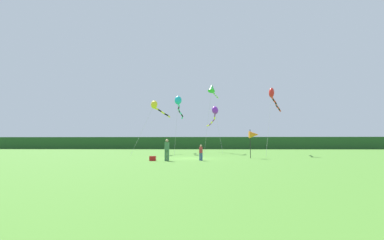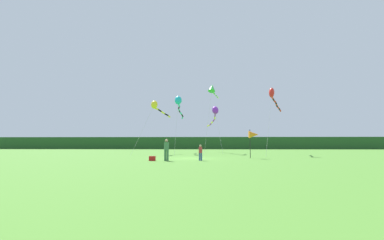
{
  "view_description": "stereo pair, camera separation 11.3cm",
  "coord_description": "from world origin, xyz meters",
  "px_view_note": "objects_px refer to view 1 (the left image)",
  "views": [
    {
      "loc": [
        1.2,
        -25.33,
        1.37
      ],
      "look_at": [
        0.0,
        6.0,
        4.16
      ],
      "focal_mm": 25.08,
      "sensor_mm": 36.0,
      "label": 1
    },
    {
      "loc": [
        1.31,
        -25.32,
        1.37
      ],
      "look_at": [
        0.0,
        6.0,
        4.16
      ],
      "focal_mm": 25.08,
      "sensor_mm": 36.0,
      "label": 2
    }
  ],
  "objects_px": {
    "person_child": "(201,152)",
    "banner_flag_pole": "(254,135)",
    "kite_cyan": "(179,103)",
    "cooler_box": "(153,158)",
    "kite_green": "(212,89)",
    "kite_purple": "(214,113)",
    "person_adult": "(167,149)",
    "kite_yellow": "(155,106)",
    "kite_red": "(273,96)"
  },
  "relations": [
    {
      "from": "person_child",
      "to": "kite_red",
      "type": "relative_size",
      "value": 0.15
    },
    {
      "from": "banner_flag_pole",
      "to": "person_adult",
      "type": "bearing_deg",
      "value": -150.46
    },
    {
      "from": "banner_flag_pole",
      "to": "person_child",
      "type": "bearing_deg",
      "value": -143.52
    },
    {
      "from": "kite_green",
      "to": "kite_purple",
      "type": "height_order",
      "value": "kite_green"
    },
    {
      "from": "person_child",
      "to": "kite_green",
      "type": "bearing_deg",
      "value": 84.73
    },
    {
      "from": "person_adult",
      "to": "kite_purple",
      "type": "relative_size",
      "value": 0.17
    },
    {
      "from": "banner_flag_pole",
      "to": "kite_green",
      "type": "bearing_deg",
      "value": 104.1
    },
    {
      "from": "person_adult",
      "to": "kite_green",
      "type": "distance_m",
      "value": 20.45
    },
    {
      "from": "kite_purple",
      "to": "kite_red",
      "type": "bearing_deg",
      "value": -47.08
    },
    {
      "from": "banner_flag_pole",
      "to": "kite_cyan",
      "type": "xyz_separation_m",
      "value": [
        -8.27,
        11.8,
        4.98
      ]
    },
    {
      "from": "person_adult",
      "to": "kite_yellow",
      "type": "xyz_separation_m",
      "value": [
        -3.48,
        14.24,
        5.49
      ]
    },
    {
      "from": "kite_cyan",
      "to": "cooler_box",
      "type": "bearing_deg",
      "value": -92.3
    },
    {
      "from": "person_child",
      "to": "kite_cyan",
      "type": "bearing_deg",
      "value": 101.8
    },
    {
      "from": "kite_yellow",
      "to": "kite_red",
      "type": "xyz_separation_m",
      "value": [
        15.11,
        -2.31,
        0.85
      ]
    },
    {
      "from": "kite_cyan",
      "to": "person_adult",
      "type": "bearing_deg",
      "value": -88.12
    },
    {
      "from": "kite_yellow",
      "to": "kite_red",
      "type": "height_order",
      "value": "kite_red"
    },
    {
      "from": "person_adult",
      "to": "kite_cyan",
      "type": "distance_m",
      "value": 17.35
    },
    {
      "from": "person_child",
      "to": "cooler_box",
      "type": "height_order",
      "value": "person_child"
    },
    {
      "from": "kite_green",
      "to": "kite_red",
      "type": "height_order",
      "value": "kite_green"
    },
    {
      "from": "cooler_box",
      "to": "kite_purple",
      "type": "distance_m",
      "value": 20.9
    },
    {
      "from": "banner_flag_pole",
      "to": "kite_red",
      "type": "relative_size",
      "value": 0.33
    },
    {
      "from": "cooler_box",
      "to": "banner_flag_pole",
      "type": "bearing_deg",
      "value": 25.06
    },
    {
      "from": "cooler_box",
      "to": "person_child",
      "type": "bearing_deg",
      "value": 6.6
    },
    {
      "from": "kite_green",
      "to": "kite_cyan",
      "type": "distance_m",
      "value": 5.7
    },
    {
      "from": "cooler_box",
      "to": "kite_cyan",
      "type": "bearing_deg",
      "value": 87.7
    },
    {
      "from": "kite_yellow",
      "to": "kite_purple",
      "type": "distance_m",
      "value": 9.67
    },
    {
      "from": "person_child",
      "to": "banner_flag_pole",
      "type": "relative_size",
      "value": 0.47
    },
    {
      "from": "person_child",
      "to": "kite_yellow",
      "type": "height_order",
      "value": "kite_yellow"
    },
    {
      "from": "banner_flag_pole",
      "to": "kite_yellow",
      "type": "distance_m",
      "value": 15.52
    },
    {
      "from": "cooler_box",
      "to": "kite_yellow",
      "type": "distance_m",
      "value": 15.53
    },
    {
      "from": "kite_yellow",
      "to": "kite_cyan",
      "type": "xyz_separation_m",
      "value": [
        2.95,
        1.95,
        0.74
      ]
    },
    {
      "from": "kite_yellow",
      "to": "kite_green",
      "type": "relative_size",
      "value": 0.73
    },
    {
      "from": "kite_green",
      "to": "kite_purple",
      "type": "relative_size",
      "value": 1.01
    },
    {
      "from": "kite_yellow",
      "to": "banner_flag_pole",
      "type": "bearing_deg",
      "value": -41.28
    },
    {
      "from": "cooler_box",
      "to": "person_adult",
      "type": "bearing_deg",
      "value": -10.58
    },
    {
      "from": "kite_purple",
      "to": "kite_cyan",
      "type": "distance_m",
      "value": 6.23
    },
    {
      "from": "kite_green",
      "to": "banner_flag_pole",
      "type": "bearing_deg",
      "value": -75.9
    },
    {
      "from": "kite_purple",
      "to": "kite_red",
      "type": "relative_size",
      "value": 1.22
    },
    {
      "from": "banner_flag_pole",
      "to": "kite_yellow",
      "type": "xyz_separation_m",
      "value": [
        -11.22,
        9.85,
        4.24
      ]
    },
    {
      "from": "cooler_box",
      "to": "kite_green",
      "type": "xyz_separation_m",
      "value": [
        5.48,
        17.82,
        9.39
      ]
    },
    {
      "from": "cooler_box",
      "to": "banner_flag_pole",
      "type": "distance_m",
      "value": 10.05
    },
    {
      "from": "cooler_box",
      "to": "kite_red",
      "type": "distance_m",
      "value": 18.76
    },
    {
      "from": "kite_red",
      "to": "kite_cyan",
      "type": "relative_size",
      "value": 0.78
    },
    {
      "from": "person_adult",
      "to": "kite_purple",
      "type": "height_order",
      "value": "kite_purple"
    },
    {
      "from": "person_adult",
      "to": "kite_green",
      "type": "xyz_separation_m",
      "value": [
        4.31,
        18.04,
        8.61
      ]
    },
    {
      "from": "person_child",
      "to": "banner_flag_pole",
      "type": "distance_m",
      "value": 6.43
    },
    {
      "from": "banner_flag_pole",
      "to": "kite_cyan",
      "type": "relative_size",
      "value": 0.25
    },
    {
      "from": "person_adult",
      "to": "kite_yellow",
      "type": "distance_m",
      "value": 15.65
    },
    {
      "from": "banner_flag_pole",
      "to": "kite_red",
      "type": "xyz_separation_m",
      "value": [
        3.89,
        7.54,
        5.1
      ]
    },
    {
      "from": "cooler_box",
      "to": "kite_red",
      "type": "xyz_separation_m",
      "value": [
        12.8,
        11.71,
        7.13
      ]
    }
  ]
}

